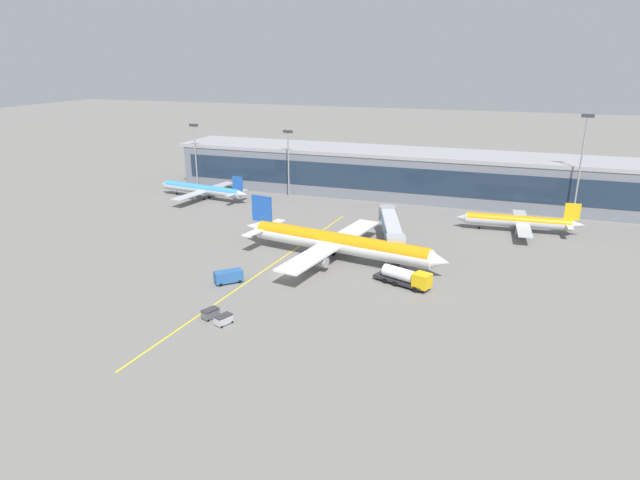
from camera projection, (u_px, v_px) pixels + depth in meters
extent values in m
plane|color=slate|center=(287.00, 276.00, 102.15)|extent=(700.00, 700.00, 0.00)
cube|color=yellow|center=(267.00, 269.00, 105.51)|extent=(6.65, 79.77, 0.01)
cube|color=slate|center=(434.00, 177.00, 156.08)|extent=(151.70, 18.88, 12.17)
cube|color=#1E2D42|center=(429.00, 182.00, 147.39)|extent=(147.15, 0.16, 6.81)
cube|color=#99999E|center=(436.00, 154.00, 153.99)|extent=(154.74, 19.25, 1.00)
cylinder|color=white|center=(339.00, 244.00, 108.82)|extent=(38.16, 10.23, 3.74)
cylinder|color=orange|center=(340.00, 242.00, 108.71)|extent=(37.38, 9.95, 3.59)
cone|color=white|center=(439.00, 261.00, 99.41)|extent=(4.30, 4.15, 3.56)
cone|color=white|center=(255.00, 227.00, 118.20)|extent=(4.97, 3.91, 3.18)
cube|color=#1E51B2|center=(262.00, 209.00, 115.91)|extent=(4.86, 1.19, 5.62)
cube|color=white|center=(274.00, 223.00, 120.09)|extent=(3.00, 6.25, 0.24)
cube|color=white|center=(254.00, 232.00, 113.89)|extent=(3.00, 6.25, 0.24)
cube|color=white|center=(354.00, 231.00, 117.77)|extent=(7.48, 16.58, 0.40)
cube|color=white|center=(308.00, 259.00, 101.43)|extent=(7.48, 16.58, 0.40)
cylinder|color=#939399|center=(353.00, 241.00, 115.35)|extent=(3.19, 2.52, 2.06)
cylinder|color=#939399|center=(320.00, 262.00, 103.78)|extent=(3.19, 2.52, 2.06)
cylinder|color=black|center=(404.00, 270.00, 103.43)|extent=(1.05, 0.57, 1.00)
cylinder|color=slate|center=(404.00, 266.00, 103.17)|extent=(0.20, 0.20, 1.63)
cylinder|color=black|center=(333.00, 253.00, 112.22)|extent=(1.05, 0.57, 1.00)
cylinder|color=slate|center=(333.00, 250.00, 111.97)|extent=(0.20, 0.20, 1.63)
cylinder|color=black|center=(325.00, 258.00, 109.43)|extent=(1.05, 0.57, 1.00)
cylinder|color=slate|center=(325.00, 255.00, 109.18)|extent=(0.20, 0.20, 1.63)
cube|color=#B2B7BC|center=(391.00, 227.00, 115.10)|extent=(9.15, 21.50, 2.80)
cube|color=#2D84C6|center=(391.00, 227.00, 115.09)|extent=(8.26, 18.24, 1.54)
cube|color=#9EA3A8|center=(396.00, 243.00, 104.88)|extent=(4.38, 4.11, 2.94)
cylinder|color=#4C4C51|center=(395.00, 259.00, 105.87)|extent=(0.70, 0.70, 3.40)
cube|color=#262628|center=(395.00, 266.00, 106.36)|extent=(2.25, 2.25, 0.30)
cylinder|color=gray|center=(387.00, 213.00, 125.31)|extent=(3.90, 3.90, 3.08)
cylinder|color=gray|center=(387.00, 226.00, 126.30)|extent=(1.80, 1.80, 3.40)
cube|color=#232326|center=(400.00, 281.00, 97.86)|extent=(10.23, 5.90, 0.50)
cube|color=yellow|center=(422.00, 280.00, 94.77)|extent=(3.51, 3.33, 2.50)
cube|color=black|center=(429.00, 280.00, 93.84)|extent=(0.97, 2.21, 1.12)
cylinder|color=silver|center=(399.00, 273.00, 97.60)|extent=(6.39, 4.19, 2.20)
cylinder|color=black|center=(422.00, 286.00, 96.45)|extent=(1.06, 0.68, 1.00)
cylinder|color=black|center=(415.00, 290.00, 94.73)|extent=(1.06, 0.68, 1.00)
cylinder|color=black|center=(402.00, 280.00, 98.98)|extent=(1.06, 0.68, 1.00)
cylinder|color=black|center=(395.00, 284.00, 97.26)|extent=(1.06, 0.68, 1.00)
cylinder|color=black|center=(392.00, 277.00, 100.27)|extent=(1.06, 0.68, 1.00)
cylinder|color=black|center=(385.00, 281.00, 98.54)|extent=(1.06, 0.68, 1.00)
cube|color=#285B9E|center=(229.00, 276.00, 98.48)|extent=(5.04, 5.00, 2.00)
cube|color=black|center=(222.00, 275.00, 97.87)|extent=(2.57, 2.57, 0.60)
cylinder|color=black|center=(221.00, 285.00, 97.28)|extent=(0.60, 0.60, 0.60)
cylinder|color=black|center=(218.00, 281.00, 98.90)|extent=(0.60, 0.60, 0.60)
cylinder|color=black|center=(240.00, 281.00, 98.69)|extent=(0.60, 0.60, 0.60)
cylinder|color=black|center=(237.00, 278.00, 100.31)|extent=(0.60, 0.60, 0.60)
cube|color=#595B60|center=(210.00, 314.00, 85.42)|extent=(2.36, 2.97, 1.10)
cube|color=#333338|center=(210.00, 309.00, 85.20)|extent=(2.41, 3.03, 0.10)
cylinder|color=black|center=(213.00, 313.00, 86.80)|extent=(0.25, 0.38, 0.36)
cylinder|color=black|center=(219.00, 316.00, 85.87)|extent=(0.25, 0.38, 0.36)
cylinder|color=black|center=(202.00, 318.00, 85.32)|extent=(0.25, 0.38, 0.36)
cylinder|color=black|center=(208.00, 320.00, 84.38)|extent=(0.25, 0.38, 0.36)
cube|color=#B2B7BC|center=(224.00, 320.00, 83.42)|extent=(2.36, 2.97, 1.10)
cube|color=#333338|center=(223.00, 316.00, 83.20)|extent=(2.41, 3.03, 0.10)
cylinder|color=black|center=(226.00, 319.00, 84.81)|extent=(0.25, 0.38, 0.36)
cylinder|color=black|center=(232.00, 322.00, 83.87)|extent=(0.25, 0.38, 0.36)
cylinder|color=black|center=(215.00, 324.00, 83.32)|extent=(0.25, 0.38, 0.36)
cylinder|color=black|center=(222.00, 327.00, 82.39)|extent=(0.25, 0.38, 0.36)
cylinder|color=#B2B7BC|center=(202.00, 190.00, 156.55)|extent=(26.39, 6.27, 2.50)
cylinder|color=#388CD1|center=(202.00, 189.00, 156.48)|extent=(25.86, 6.09, 2.40)
cone|color=#B2B7BC|center=(164.00, 185.00, 162.71)|extent=(2.82, 2.72, 2.38)
cone|color=#B2B7BC|center=(243.00, 194.00, 150.25)|extent=(3.28, 2.54, 2.13)
cube|color=#1E51B2|center=(238.00, 183.00, 150.00)|extent=(3.26, 0.71, 3.76)
cube|color=#B2B7BC|center=(231.00, 195.00, 148.99)|extent=(1.94, 4.16, 0.16)
cube|color=#B2B7BC|center=(242.00, 191.00, 153.20)|extent=(1.94, 4.16, 0.16)
cube|color=#B2B7BC|center=(189.00, 196.00, 150.46)|extent=(4.85, 11.41, 0.27)
cube|color=#B2B7BC|center=(219.00, 186.00, 161.85)|extent=(4.85, 11.41, 0.27)
cylinder|color=#939399|center=(192.00, 197.00, 152.72)|extent=(2.11, 1.64, 1.38)
cylinder|color=#939399|center=(214.00, 190.00, 160.76)|extent=(2.11, 1.64, 1.38)
cylinder|color=black|center=(177.00, 194.00, 161.45)|extent=(0.72, 0.37, 0.69)
cylinder|color=slate|center=(177.00, 191.00, 161.22)|extent=(0.14, 0.14, 1.42)
cylinder|color=black|center=(204.00, 199.00, 155.65)|extent=(0.72, 0.37, 0.69)
cylinder|color=slate|center=(204.00, 197.00, 155.42)|extent=(0.14, 0.14, 1.42)
cylinder|color=black|center=(209.00, 197.00, 157.54)|extent=(0.72, 0.37, 0.69)
cylinder|color=slate|center=(209.00, 195.00, 157.32)|extent=(0.14, 0.14, 1.42)
cylinder|color=#B2B7BC|center=(518.00, 222.00, 126.75)|extent=(23.64, 4.18, 2.57)
cylinder|color=orange|center=(518.00, 221.00, 126.68)|extent=(23.17, 4.05, 2.46)
cone|color=#B2B7BC|center=(461.00, 218.00, 129.93)|extent=(2.73, 2.61, 2.44)
cone|color=#B2B7BC|center=(578.00, 225.00, 123.46)|extent=(3.22, 2.39, 2.18)
cube|color=gold|center=(572.00, 212.00, 122.90)|extent=(3.34, 0.46, 3.85)
cube|color=#B2B7BC|center=(570.00, 227.00, 121.58)|extent=(1.54, 4.18, 0.15)
cube|color=#B2B7BC|center=(567.00, 221.00, 126.27)|extent=(1.54, 4.18, 0.15)
cube|color=#B2B7BC|center=(524.00, 231.00, 120.89)|extent=(3.71, 10.06, 0.25)
cube|color=#B2B7BC|center=(520.00, 216.00, 132.26)|extent=(3.71, 10.06, 0.25)
cylinder|color=#939399|center=(520.00, 232.00, 122.95)|extent=(2.07, 1.54, 1.41)
cylinder|color=#939399|center=(517.00, 221.00, 131.08)|extent=(2.07, 1.54, 1.41)
cylinder|color=black|center=(479.00, 228.00, 129.57)|extent=(0.65, 0.30, 0.63)
cylinder|color=slate|center=(479.00, 225.00, 129.38)|extent=(0.13, 0.13, 1.21)
cylinder|color=black|center=(524.00, 233.00, 126.03)|extent=(0.65, 0.30, 0.63)
cylinder|color=slate|center=(524.00, 230.00, 125.84)|extent=(0.13, 0.13, 1.21)
cylinder|color=black|center=(523.00, 230.00, 128.15)|extent=(0.65, 0.30, 0.63)
cylinder|color=slate|center=(523.00, 227.00, 127.95)|extent=(0.13, 0.13, 1.21)
cylinder|color=gray|center=(580.00, 171.00, 131.98)|extent=(0.44, 0.44, 25.21)
cube|color=#333338|center=(588.00, 116.00, 127.85)|extent=(2.80, 0.50, 0.80)
cylinder|color=gray|center=(196.00, 158.00, 166.28)|extent=(0.44, 0.44, 18.93)
cube|color=#333338|center=(194.00, 125.00, 163.14)|extent=(2.80, 0.50, 0.80)
cylinder|color=gray|center=(288.00, 165.00, 156.86)|extent=(0.44, 0.44, 18.33)
cube|color=#333338|center=(288.00, 132.00, 153.82)|extent=(2.80, 0.50, 0.80)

